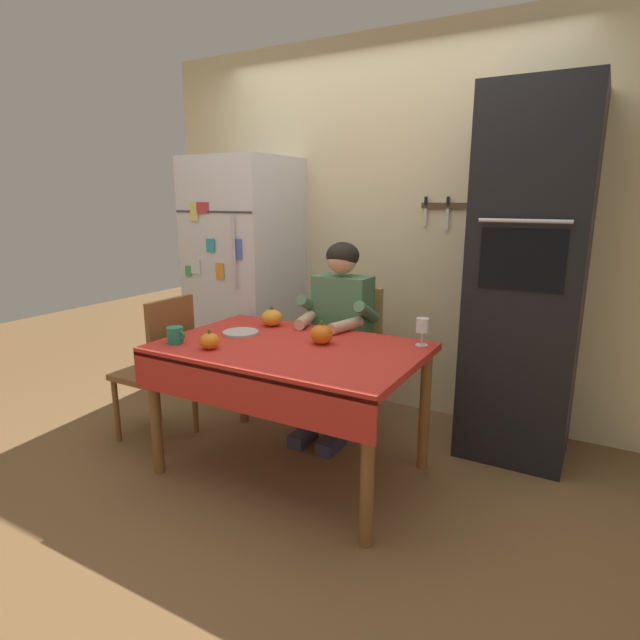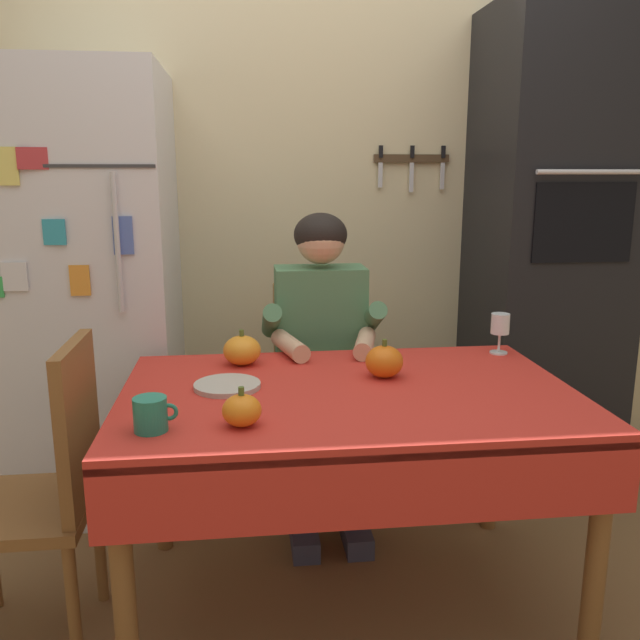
{
  "view_description": "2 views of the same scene",
  "coord_description": "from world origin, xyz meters",
  "px_view_note": "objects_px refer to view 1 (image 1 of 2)",
  "views": [
    {
      "loc": [
        1.44,
        -2.12,
        1.51
      ],
      "look_at": [
        0.14,
        0.18,
        0.88
      ],
      "focal_mm": 28.68,
      "sensor_mm": 36.0,
      "label": 1
    },
    {
      "loc": [
        -0.31,
        -1.82,
        1.4
      ],
      "look_at": [
        -0.08,
        0.18,
        0.94
      ],
      "focal_mm": 36.73,
      "sensor_mm": 36.0,
      "label": 2
    }
  ],
  "objects_px": {
    "pumpkin_large": "(210,341)",
    "chair_behind_person": "(350,349)",
    "serving_tray": "(241,333)",
    "seated_person": "(338,323)",
    "dining_table": "(288,361)",
    "wall_oven": "(527,280)",
    "chair_left_side": "(162,363)",
    "pumpkin_medium": "(272,318)",
    "pumpkin_small": "(322,334)",
    "wine_glass": "(422,327)",
    "refrigerator": "(246,280)",
    "coffee_mug": "(175,335)"
  },
  "relations": [
    {
      "from": "pumpkin_large",
      "to": "chair_behind_person",
      "type": "bearing_deg",
      "value": 73.03
    },
    {
      "from": "serving_tray",
      "to": "seated_person",
      "type": "bearing_deg",
      "value": 55.6
    },
    {
      "from": "dining_table",
      "to": "seated_person",
      "type": "distance_m",
      "value": 0.61
    },
    {
      "from": "wall_oven",
      "to": "chair_left_side",
      "type": "relative_size",
      "value": 2.26
    },
    {
      "from": "chair_behind_person",
      "to": "pumpkin_large",
      "type": "bearing_deg",
      "value": -106.97
    },
    {
      "from": "pumpkin_medium",
      "to": "pumpkin_small",
      "type": "height_order",
      "value": "pumpkin_small"
    },
    {
      "from": "chair_left_side",
      "to": "wine_glass",
      "type": "bearing_deg",
      "value": 15.3
    },
    {
      "from": "refrigerator",
      "to": "chair_left_side",
      "type": "xyz_separation_m",
      "value": [
        0.05,
        -0.94,
        -0.39
      ]
    },
    {
      "from": "wall_oven",
      "to": "pumpkin_large",
      "type": "relative_size",
      "value": 19.54
    },
    {
      "from": "dining_table",
      "to": "chair_behind_person",
      "type": "bearing_deg",
      "value": 90.9
    },
    {
      "from": "refrigerator",
      "to": "wall_oven",
      "type": "height_order",
      "value": "wall_oven"
    },
    {
      "from": "chair_behind_person",
      "to": "coffee_mug",
      "type": "height_order",
      "value": "chair_behind_person"
    },
    {
      "from": "wine_glass",
      "to": "dining_table",
      "type": "bearing_deg",
      "value": -149.67
    },
    {
      "from": "chair_left_side",
      "to": "pumpkin_small",
      "type": "height_order",
      "value": "chair_left_side"
    },
    {
      "from": "seated_person",
      "to": "chair_left_side",
      "type": "bearing_deg",
      "value": -143.51
    },
    {
      "from": "dining_table",
      "to": "chair_behind_person",
      "type": "relative_size",
      "value": 1.51
    },
    {
      "from": "chair_behind_person",
      "to": "pumpkin_small",
      "type": "height_order",
      "value": "chair_behind_person"
    },
    {
      "from": "pumpkin_large",
      "to": "serving_tray",
      "type": "distance_m",
      "value": 0.32
    },
    {
      "from": "wall_oven",
      "to": "chair_left_side",
      "type": "xyz_separation_m",
      "value": [
        -1.95,
        -0.98,
        -0.54
      ]
    },
    {
      "from": "dining_table",
      "to": "seated_person",
      "type": "xyz_separation_m",
      "value": [
        -0.01,
        0.6,
        0.08
      ]
    },
    {
      "from": "wall_oven",
      "to": "pumpkin_small",
      "type": "xyz_separation_m",
      "value": [
        -0.91,
        -0.79,
        -0.26
      ]
    },
    {
      "from": "pumpkin_medium",
      "to": "serving_tray",
      "type": "xyz_separation_m",
      "value": [
        -0.05,
        -0.25,
        -0.04
      ]
    },
    {
      "from": "pumpkin_small",
      "to": "serving_tray",
      "type": "distance_m",
      "value": 0.52
    },
    {
      "from": "refrigerator",
      "to": "pumpkin_large",
      "type": "distance_m",
      "value": 1.29
    },
    {
      "from": "chair_left_side",
      "to": "dining_table",
      "type": "bearing_deg",
      "value": 3.38
    },
    {
      "from": "chair_behind_person",
      "to": "serving_tray",
      "type": "distance_m",
      "value": 0.84
    },
    {
      "from": "wine_glass",
      "to": "chair_behind_person",
      "type": "bearing_deg",
      "value": 145.82
    },
    {
      "from": "seated_person",
      "to": "pumpkin_large",
      "type": "relative_size",
      "value": 11.59
    },
    {
      "from": "wall_oven",
      "to": "pumpkin_large",
      "type": "bearing_deg",
      "value": -139.76
    },
    {
      "from": "wine_glass",
      "to": "serving_tray",
      "type": "distance_m",
      "value": 1.04
    },
    {
      "from": "wine_glass",
      "to": "pumpkin_small",
      "type": "relative_size",
      "value": 1.18
    },
    {
      "from": "wine_glass",
      "to": "pumpkin_large",
      "type": "distance_m",
      "value": 1.13
    },
    {
      "from": "dining_table",
      "to": "pumpkin_medium",
      "type": "distance_m",
      "value": 0.48
    },
    {
      "from": "seated_person",
      "to": "pumpkin_large",
      "type": "height_order",
      "value": "seated_person"
    },
    {
      "from": "dining_table",
      "to": "chair_left_side",
      "type": "xyz_separation_m",
      "value": [
        -0.9,
        -0.05,
        -0.14
      ]
    },
    {
      "from": "coffee_mug",
      "to": "pumpkin_medium",
      "type": "xyz_separation_m",
      "value": [
        0.23,
        0.58,
        0.01
      ]
    },
    {
      "from": "chair_behind_person",
      "to": "chair_left_side",
      "type": "relative_size",
      "value": 1.0
    },
    {
      "from": "wine_glass",
      "to": "serving_tray",
      "type": "relative_size",
      "value": 0.72
    },
    {
      "from": "chair_behind_person",
      "to": "pumpkin_small",
      "type": "relative_size",
      "value": 7.28
    },
    {
      "from": "wall_oven",
      "to": "chair_behind_person",
      "type": "distance_m",
      "value": 1.2
    },
    {
      "from": "wine_glass",
      "to": "pumpkin_small",
      "type": "bearing_deg",
      "value": -154.23
    },
    {
      "from": "dining_table",
      "to": "chair_behind_person",
      "type": "distance_m",
      "value": 0.81
    },
    {
      "from": "seated_person",
      "to": "chair_behind_person",
      "type": "bearing_deg",
      "value": 90.0
    },
    {
      "from": "refrigerator",
      "to": "pumpkin_large",
      "type": "bearing_deg",
      "value": -61.13
    },
    {
      "from": "refrigerator",
      "to": "pumpkin_medium",
      "type": "bearing_deg",
      "value": -41.79
    },
    {
      "from": "seated_person",
      "to": "pumpkin_small",
      "type": "bearing_deg",
      "value": -72.72
    },
    {
      "from": "chair_left_side",
      "to": "pumpkin_medium",
      "type": "xyz_separation_m",
      "value": [
        0.57,
        0.38,
        0.28
      ]
    },
    {
      "from": "wall_oven",
      "to": "chair_behind_person",
      "type": "bearing_deg",
      "value": -173.02
    },
    {
      "from": "dining_table",
      "to": "pumpkin_small",
      "type": "relative_size",
      "value": 10.95
    },
    {
      "from": "chair_behind_person",
      "to": "wine_glass",
      "type": "distance_m",
      "value": 0.83
    }
  ]
}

